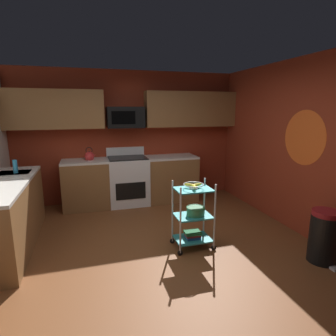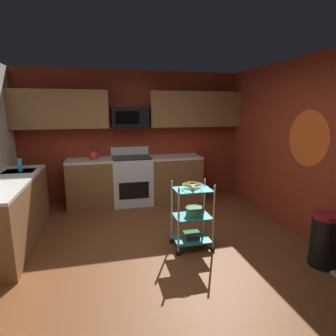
{
  "view_description": "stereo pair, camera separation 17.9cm",
  "coord_description": "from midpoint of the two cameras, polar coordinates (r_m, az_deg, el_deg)",
  "views": [
    {
      "loc": [
        -0.82,
        -3.22,
        1.86
      ],
      "look_at": [
        0.25,
        0.42,
        1.05
      ],
      "focal_mm": 29.7,
      "sensor_mm": 36.0,
      "label": 1
    },
    {
      "loc": [
        -0.65,
        -3.27,
        1.86
      ],
      "look_at": [
        0.25,
        0.42,
        1.05
      ],
      "focal_mm": 29.7,
      "sensor_mm": 36.0,
      "label": 2
    }
  ],
  "objects": [
    {
      "name": "floor",
      "position": [
        3.82,
        -0.8,
        -17.43
      ],
      "size": [
        4.4,
        4.8,
        0.04
      ],
      "primitive_type": "cube",
      "color": "brown",
      "rests_on": "ground"
    },
    {
      "name": "wall_back",
      "position": [
        5.75,
        -6.26,
        6.39
      ],
      "size": [
        4.52,
        0.06,
        2.6
      ],
      "primitive_type": "cube",
      "color": "maroon",
      "rests_on": "ground"
    },
    {
      "name": "wall_right",
      "position": [
        4.43,
        28.61,
        3.33
      ],
      "size": [
        0.06,
        4.8,
        2.6
      ],
      "primitive_type": "cube",
      "color": "maroon",
      "rests_on": "ground"
    },
    {
      "name": "wall_flower_decal",
      "position": [
        4.45,
        27.81,
        5.39
      ],
      "size": [
        0.0,
        0.8,
        0.8
      ],
      "primitive_type": "cylinder",
      "rotation": [
        0.0,
        1.57,
        0.0
      ],
      "color": "#E5591E"
    },
    {
      "name": "counter_run",
      "position": [
        4.95,
        -14.44,
        -4.71
      ],
      "size": [
        3.51,
        2.67,
        0.92
      ],
      "color": "brown",
      "rests_on": "ground"
    },
    {
      "name": "oven_range",
      "position": [
        5.56,
        -6.48,
        -2.41
      ],
      "size": [
        0.76,
        0.65,
        1.1
      ],
      "color": "white",
      "rests_on": "ground"
    },
    {
      "name": "upper_cabinets",
      "position": [
        5.53,
        -5.93,
        11.89
      ],
      "size": [
        4.4,
        0.33,
        0.7
      ],
      "color": "brown"
    },
    {
      "name": "microwave",
      "position": [
        5.49,
        -6.93,
        10.3
      ],
      "size": [
        0.7,
        0.39,
        0.4
      ],
      "color": "black"
    },
    {
      "name": "rolling_cart",
      "position": [
        3.79,
        6.34,
        -9.83
      ],
      "size": [
        0.54,
        0.37,
        0.91
      ],
      "color": "silver",
      "rests_on": "ground"
    },
    {
      "name": "fruit_bowl",
      "position": [
        3.66,
        6.49,
        -3.63
      ],
      "size": [
        0.27,
        0.27,
        0.07
      ],
      "color": "silver",
      "rests_on": "rolling_cart"
    },
    {
      "name": "mixing_bowl_large",
      "position": [
        3.78,
        6.88,
        -8.81
      ],
      "size": [
        0.25,
        0.25,
        0.11
      ],
      "color": "#387F4C",
      "rests_on": "rolling_cart"
    },
    {
      "name": "book_stack",
      "position": [
        3.9,
        6.25,
        -13.56
      ],
      "size": [
        0.23,
        0.18,
        0.09
      ],
      "color": "#1E4C8C",
      "rests_on": "rolling_cart"
    },
    {
      "name": "kettle",
      "position": [
        5.41,
        -14.06,
        2.51
      ],
      "size": [
        0.21,
        0.18,
        0.26
      ],
      "color": "red",
      "rests_on": "counter_run"
    },
    {
      "name": "dish_soap_bottle",
      "position": [
        4.76,
        -27.16,
        0.56
      ],
      "size": [
        0.06,
        0.06,
        0.2
      ],
      "primitive_type": "cylinder",
      "color": "#2D8CBF",
      "rests_on": "counter_run"
    },
    {
      "name": "trash_can",
      "position": [
        3.94,
        30.77,
        -12.58
      ],
      "size": [
        0.34,
        0.42,
        0.66
      ],
      "color": "black",
      "rests_on": "ground"
    }
  ]
}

